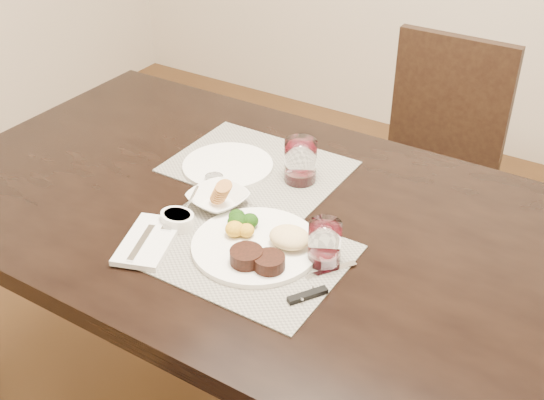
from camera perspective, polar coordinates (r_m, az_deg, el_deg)
The scene contains 13 objects.
dining_table at distance 1.67m, azimuth 2.73°, elevation -4.42°, with size 2.00×1.00×0.75m.
chair_far at distance 2.49m, azimuth 13.38°, elevation 3.84°, with size 0.42×0.42×0.90m.
placemat_near at distance 1.53m, azimuth -2.53°, elevation -4.41°, with size 0.46×0.34×0.00m, color gray.
placemat_far at distance 1.85m, azimuth -1.15°, elevation 2.81°, with size 0.46×0.34×0.00m, color gray.
dinner_plate at distance 1.53m, azimuth -1.02°, elevation -3.74°, with size 0.29×0.29×0.05m.
napkin_fork at distance 1.58m, azimuth -10.29°, elevation -3.37°, with size 0.17×0.22×0.02m.
steak_knife at distance 1.43m, azimuth 3.48°, elevation -7.43°, with size 0.08×0.20×0.01m.
cracker_bowl at distance 1.68m, azimuth -4.53°, elevation 0.13°, with size 0.16×0.16×0.06m.
sauce_ramekin at distance 1.62m, azimuth -7.90°, elevation -1.59°, with size 0.09×0.13×0.07m.
wine_glass_near at distance 1.48m, azimuth 4.41°, elevation -3.76°, with size 0.07×0.07×0.10m.
far_plate at distance 1.84m, azimuth -3.72°, elevation 2.89°, with size 0.24×0.24×0.01m, color white.
wine_glass_far at distance 1.76m, azimuth 2.39°, elevation 3.10°, with size 0.08×0.08×0.12m.
salt_cellar at distance 1.78m, azimuth -4.86°, elevation 1.66°, with size 0.05×0.05×0.02m.
Camera 1 is at (0.63, -1.16, 1.69)m, focal length 45.00 mm.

